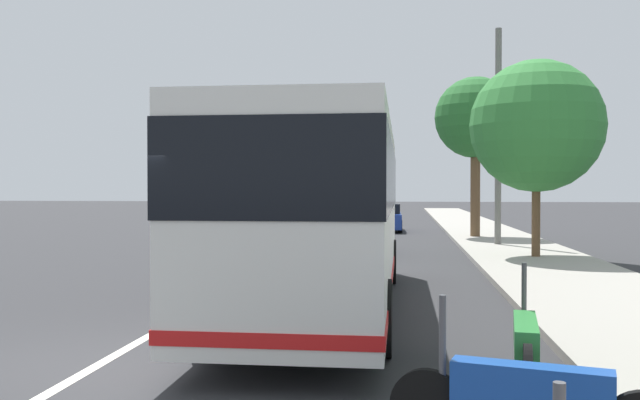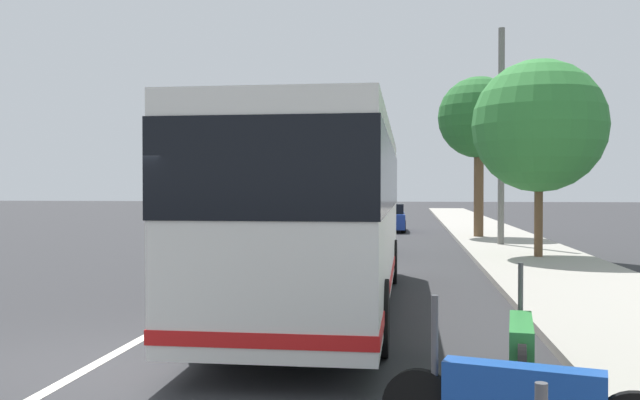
# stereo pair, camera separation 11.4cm
# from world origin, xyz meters

# --- Properties ---
(ground_plane) EXTENTS (220.00, 220.00, 0.00)m
(ground_plane) POSITION_xyz_m (0.00, 0.00, 0.00)
(ground_plane) COLOR #2D2D30
(sidewalk_curb) EXTENTS (110.00, 3.60, 0.14)m
(sidewalk_curb) POSITION_xyz_m (10.00, -7.47, 0.07)
(sidewalk_curb) COLOR #9E998E
(sidewalk_curb) RESTS_ON ground
(lane_divider_line) EXTENTS (110.00, 0.16, 0.01)m
(lane_divider_line) POSITION_xyz_m (10.00, 0.00, 0.00)
(lane_divider_line) COLOR silver
(lane_divider_line) RESTS_ON ground
(coach_bus) EXTENTS (10.67, 2.57, 3.21)m
(coach_bus) POSITION_xyz_m (4.18, -2.27, 1.88)
(coach_bus) COLOR silver
(coach_bus) RESTS_ON ground
(motorcycle_nearest_curb) EXTENTS (0.67, 2.24, 1.27)m
(motorcycle_nearest_curb) POSITION_xyz_m (-2.37, -4.70, 0.48)
(motorcycle_nearest_curb) COLOR black
(motorcycle_nearest_curb) RESTS_ON ground
(motorcycle_far_end) EXTENTS (2.38, 0.42, 1.29)m
(motorcycle_far_end) POSITION_xyz_m (-0.43, -5.00, 0.49)
(motorcycle_far_end) COLOR black
(motorcycle_far_end) RESTS_ON ground
(car_ahead_same_lane) EXTENTS (4.07, 2.06, 1.38)m
(car_ahead_same_lane) POSITION_xyz_m (14.64, -1.80, 0.66)
(car_ahead_same_lane) COLOR navy
(car_ahead_same_lane) RESTS_ON ground
(car_side_street) EXTENTS (4.27, 1.92, 1.41)m
(car_side_street) POSITION_xyz_m (26.84, -2.61, 0.67)
(car_side_street) COLOR navy
(car_side_street) RESTS_ON ground
(roadside_tree_mid_block) EXTENTS (3.95, 3.95, 6.01)m
(roadside_tree_mid_block) POSITION_xyz_m (12.99, -7.60, 4.03)
(roadside_tree_mid_block) COLOR brown
(roadside_tree_mid_block) RESTS_ON ground
(roadside_tree_far_block) EXTENTS (3.46, 3.46, 6.94)m
(roadside_tree_far_block) POSITION_xyz_m (21.62, -6.68, 5.16)
(roadside_tree_far_block) COLOR brown
(roadside_tree_far_block) RESTS_ON ground
(utility_pole) EXTENTS (0.23, 0.23, 8.03)m
(utility_pole) POSITION_xyz_m (17.53, -7.08, 4.02)
(utility_pole) COLOR slate
(utility_pole) RESTS_ON ground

